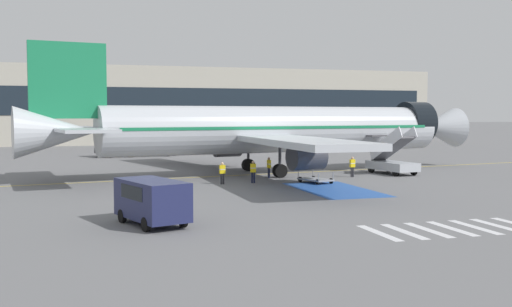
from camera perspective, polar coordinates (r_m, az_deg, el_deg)
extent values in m
plane|color=slate|center=(51.70, 3.97, -1.92)|extent=(600.00, 600.00, 0.00)
cube|color=gold|center=(51.80, 2.26, -1.90)|extent=(73.96, 11.74, 0.01)
cube|color=#2856A8|center=(40.96, 7.47, -3.42)|extent=(4.52, 9.04, 0.01)
cube|color=silver|center=(26.45, 11.63, -7.42)|extent=(0.44, 3.60, 0.01)
cube|color=silver|center=(27.02, 13.90, -7.21)|extent=(0.44, 3.60, 0.01)
cube|color=silver|center=(27.64, 16.07, -7.01)|extent=(0.44, 3.60, 0.01)
cube|color=silver|center=(28.29, 18.14, -6.80)|extent=(0.44, 3.60, 0.01)
cube|color=silver|center=(28.97, 20.11, -6.59)|extent=(0.44, 3.60, 0.01)
cube|color=silver|center=(29.69, 21.98, -6.39)|extent=(0.44, 3.60, 0.01)
cylinder|color=#B7BCC4|center=(51.57, 2.27, 2.30)|extent=(31.06, 8.67, 3.96)
cone|color=#B7BCC4|center=(61.68, 16.95, 2.38)|extent=(4.91, 4.51, 3.88)
cone|color=#B7BCC4|center=(46.09, -18.48, 1.94)|extent=(6.46, 4.68, 3.81)
cylinder|color=black|center=(59.72, 14.83, 2.85)|extent=(2.97, 4.32, 4.00)
cube|color=#197A4C|center=(51.57, 2.27, 2.52)|extent=(28.64, 8.37, 0.24)
cube|color=#B7BCC4|center=(58.69, -4.90, 1.88)|extent=(9.70, 18.36, 0.44)
cylinder|color=#38383D|center=(57.87, -2.75, 0.65)|extent=(2.80, 2.32, 1.95)
cube|color=#B7BCC4|center=(41.81, 3.94, 1.14)|extent=(5.03, 17.81, 0.44)
cylinder|color=#38383D|center=(44.12, 4.86, -0.32)|extent=(2.80, 2.32, 1.95)
cube|color=#197A4C|center=(46.26, -17.47, 6.66)|extent=(5.54, 1.21, 5.59)
cube|color=#B7BCC4|center=(50.01, -17.30, 2.32)|extent=(4.50, 6.82, 0.24)
cube|color=#B7BCC4|center=(42.57, -15.90, 2.12)|extent=(4.50, 6.82, 0.24)
cylinder|color=#38383D|center=(57.42, 11.86, 0.48)|extent=(0.20, 0.20, 2.98)
cylinder|color=black|center=(57.52, 11.84, -1.00)|extent=(0.87, 0.41, 0.84)
cylinder|color=#38383D|center=(53.74, -0.74, 0.31)|extent=(0.24, 0.24, 2.65)
cylinder|color=black|center=(53.83, -0.74, -1.10)|extent=(1.18, 0.76, 1.10)
cylinder|color=#38383D|center=(48.20, 2.29, -0.09)|extent=(0.24, 0.24, 2.65)
cylinder|color=black|center=(48.31, 2.29, -1.66)|extent=(1.18, 0.76, 1.10)
cube|color=#ADB2BA|center=(52.47, 12.84, -1.15)|extent=(2.91, 5.08, 0.70)
cylinder|color=black|center=(53.27, 10.93, -1.43)|extent=(0.33, 0.73, 0.70)
cylinder|color=black|center=(54.39, 12.52, -1.35)|extent=(0.33, 0.73, 0.70)
cylinder|color=black|center=(50.61, 13.17, -1.73)|extent=(0.33, 0.73, 0.70)
cylinder|color=black|center=(51.79, 14.79, -1.64)|extent=(0.33, 0.73, 0.70)
cube|color=#4C4C51|center=(52.37, 12.86, 0.40)|extent=(2.05, 4.33, 2.30)
cube|color=#4C4C51|center=(54.13, 11.39, 1.67)|extent=(1.80, 1.34, 0.12)
cube|color=silver|center=(51.87, 12.20, 0.91)|extent=(0.76, 4.48, 3.00)
cube|color=silver|center=(52.82, 13.53, 0.94)|extent=(0.76, 4.48, 3.00)
cube|color=#38383D|center=(73.97, -11.61, 0.32)|extent=(9.13, 3.48, 0.60)
cube|color=silver|center=(74.90, -8.35, 0.78)|extent=(2.23, 2.58, 1.60)
cube|color=black|center=(75.14, -7.62, 1.04)|extent=(0.26, 1.99, 0.70)
cylinder|color=#B7BCC4|center=(73.83, -11.93, 1.52)|extent=(6.38, 3.19, 2.52)
cylinder|color=gold|center=(73.83, -11.93, 1.52)|extent=(0.64, 2.60, 2.58)
cylinder|color=black|center=(76.00, -8.85, 0.21)|extent=(0.99, 0.39, 0.96)
cylinder|color=black|center=(73.70, -8.41, 0.11)|extent=(0.99, 0.39, 0.96)
cylinder|color=black|center=(75.06, -12.16, 0.13)|extent=(0.99, 0.39, 0.96)
cylinder|color=black|center=(72.74, -11.81, 0.02)|extent=(0.99, 0.39, 0.96)
cylinder|color=black|center=(74.65, -14.02, 0.08)|extent=(0.99, 0.39, 0.96)
cylinder|color=black|center=(72.31, -13.74, -0.03)|extent=(0.99, 0.39, 0.96)
cube|color=#1E234C|center=(27.98, -9.90, -4.31)|extent=(3.23, 4.68, 1.75)
cube|color=black|center=(27.92, -9.90, -3.52)|extent=(2.65, 2.86, 0.63)
cylinder|color=black|center=(28.95, -12.63, -5.83)|extent=(0.39, 0.67, 0.64)
cylinder|color=black|center=(29.67, -9.36, -5.56)|extent=(0.39, 0.67, 0.64)
cylinder|color=black|center=(26.55, -10.45, -6.66)|extent=(0.39, 0.67, 0.64)
cylinder|color=black|center=(27.34, -6.96, -6.33)|extent=(0.39, 0.67, 0.64)
cube|color=gray|center=(44.78, 5.68, -2.47)|extent=(2.19, 2.92, 0.12)
cylinder|color=black|center=(44.39, 7.17, -2.61)|extent=(0.21, 0.41, 0.40)
cylinder|color=black|center=(43.58, 5.88, -2.72)|extent=(0.21, 0.41, 0.40)
cylinder|color=black|center=(45.99, 5.49, -2.38)|extent=(0.21, 0.41, 0.40)
cylinder|color=black|center=(45.21, 4.23, -2.48)|extent=(0.21, 0.41, 0.40)
cylinder|color=gray|center=(44.26, 7.35, -2.12)|extent=(0.05, 0.05, 0.55)
cylinder|color=gray|center=(43.38, 5.96, -2.23)|extent=(0.05, 0.05, 0.55)
cylinder|color=gray|center=(46.10, 5.42, -1.87)|extent=(0.05, 0.05, 0.55)
cylinder|color=gray|center=(45.26, 4.06, -1.97)|extent=(0.05, 0.05, 0.55)
cylinder|color=#2D2D33|center=(49.29, 9.08, -1.77)|extent=(0.14, 0.14, 0.80)
cylinder|color=#2D2D33|center=(49.38, 9.24, -1.76)|extent=(0.14, 0.14, 0.80)
cube|color=yellow|center=(49.27, 9.17, -0.93)|extent=(0.45, 0.27, 0.64)
cube|color=silver|center=(49.27, 9.17, -0.93)|extent=(0.46, 0.29, 0.06)
sphere|color=tan|center=(49.24, 9.17, -0.43)|extent=(0.22, 0.22, 0.22)
cylinder|color=#191E38|center=(48.08, 1.20, -1.85)|extent=(0.14, 0.14, 0.81)
cylinder|color=#191E38|center=(47.92, 1.27, -1.87)|extent=(0.14, 0.14, 0.81)
cube|color=yellow|center=(47.93, 1.24, -1.00)|extent=(0.23, 0.42, 0.64)
cube|color=silver|center=(47.93, 1.24, -1.00)|extent=(0.24, 0.43, 0.06)
sphere|color=tan|center=(47.90, 1.24, -0.49)|extent=(0.22, 0.22, 0.22)
cylinder|color=#191E38|center=(44.41, -0.38, -2.32)|extent=(0.14, 0.14, 0.80)
cylinder|color=#191E38|center=(44.41, -0.16, -2.32)|extent=(0.14, 0.14, 0.80)
cube|color=yellow|center=(44.34, -0.27, -1.39)|extent=(0.46, 0.32, 0.64)
cube|color=silver|center=(44.34, -0.27, -1.39)|extent=(0.47, 0.33, 0.06)
sphere|color=tan|center=(44.31, -0.27, -0.85)|extent=(0.22, 0.22, 0.22)
cylinder|color=#2D2D33|center=(43.73, -3.33, -2.43)|extent=(0.14, 0.14, 0.78)
cylinder|color=#2D2D33|center=(43.78, -3.12, -2.43)|extent=(0.14, 0.14, 0.78)
cube|color=yellow|center=(43.68, -3.23, -1.52)|extent=(0.44, 0.27, 0.62)
cube|color=silver|center=(43.68, -3.23, -1.52)|extent=(0.45, 0.28, 0.06)
sphere|color=beige|center=(43.65, -3.23, -0.97)|extent=(0.21, 0.21, 0.21)
cube|color=#B2AD9E|center=(107.29, -13.43, 4.45)|extent=(116.70, 12.00, 13.25)
cube|color=#19232D|center=(101.26, -13.26, 4.88)|extent=(112.03, 0.10, 4.64)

